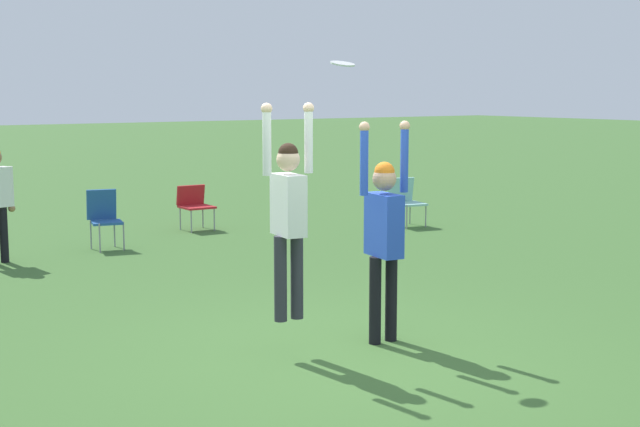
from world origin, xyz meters
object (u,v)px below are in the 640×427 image
object	(u,v)px
person_defending	(384,226)
camping_chair_1	(405,198)
camping_chair_3	(195,203)
camping_chair_0	(104,214)
frisbee	(343,64)
person_jumping	(288,207)

from	to	relation	value
person_defending	camping_chair_1	xyz separation A→B (m)	(5.12, 5.87, -0.66)
person_defending	camping_chair_3	xyz separation A→B (m)	(1.69, 7.66, -0.69)
camping_chair_1	camping_chair_3	world-z (taller)	camping_chair_1
person_defending	camping_chair_1	bearing A→B (deg)	146.18
camping_chair_0	camping_chair_3	world-z (taller)	camping_chair_0
person_defending	camping_chair_3	distance (m)	7.87
frisbee	camping_chair_1	size ratio (longest dim) A/B	0.27
person_jumping	camping_chair_3	world-z (taller)	person_jumping
frisbee	camping_chair_0	xyz separation A→B (m)	(-0.03, 6.45, -2.20)
frisbee	camping_chair_1	xyz separation A→B (m)	(5.47, 5.65, -2.23)
person_jumping	frisbee	size ratio (longest dim) A/B	8.49
person_defending	frisbee	world-z (taller)	frisbee
person_defending	camping_chair_3	world-z (taller)	person_defending
person_jumping	camping_chair_0	distance (m)	6.63
camping_chair_1	camping_chair_3	bearing A→B (deg)	-16.48
person_defending	camping_chair_3	size ratio (longest dim) A/B	2.76
camping_chair_0	camping_chair_1	size ratio (longest dim) A/B	1.06
frisbee	camping_chair_3	world-z (taller)	frisbee
person_jumping	person_defending	bearing A→B (deg)	-90.00
camping_chair_3	camping_chair_0	bearing A→B (deg)	26.63
person_jumping	camping_chair_3	bearing A→B (deg)	-12.56
person_defending	camping_chair_0	distance (m)	6.71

